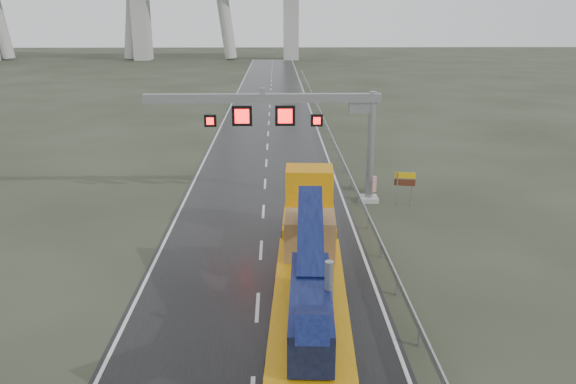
{
  "coord_description": "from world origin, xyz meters",
  "views": [
    {
      "loc": [
        0.83,
        -17.03,
        11.77
      ],
      "look_at": [
        1.41,
        9.98,
        3.2
      ],
      "focal_mm": 35.0,
      "sensor_mm": 36.0,
      "label": 1
    }
  ],
  "objects_px": {
    "exit_sign_pair": "(405,182)",
    "heavy_haul_truck": "(310,254)",
    "striped_barrier": "(371,184)",
    "sign_gantry": "(296,117)"
  },
  "relations": [
    {
      "from": "sign_gantry",
      "to": "heavy_haul_truck",
      "type": "xyz_separation_m",
      "value": [
        0.16,
        -12.56,
        -3.83
      ]
    },
    {
      "from": "striped_barrier",
      "to": "heavy_haul_truck",
      "type": "bearing_deg",
      "value": -132.82
    },
    {
      "from": "heavy_haul_truck",
      "to": "sign_gantry",
      "type": "bearing_deg",
      "value": 93.77
    },
    {
      "from": "exit_sign_pair",
      "to": "heavy_haul_truck",
      "type": "bearing_deg",
      "value": -110.35
    },
    {
      "from": "sign_gantry",
      "to": "striped_barrier",
      "type": "distance_m",
      "value": 7.59
    },
    {
      "from": "heavy_haul_truck",
      "to": "striped_barrier",
      "type": "height_order",
      "value": "heavy_haul_truck"
    },
    {
      "from": "striped_barrier",
      "to": "exit_sign_pair",
      "type": "bearing_deg",
      "value": -85.22
    },
    {
      "from": "exit_sign_pair",
      "to": "striped_barrier",
      "type": "xyz_separation_m",
      "value": [
        -1.61,
        3.0,
        -1.04
      ]
    },
    {
      "from": "sign_gantry",
      "to": "striped_barrier",
      "type": "bearing_deg",
      "value": 20.8
    },
    {
      "from": "heavy_haul_truck",
      "to": "striped_barrier",
      "type": "distance_m",
      "value": 15.5
    }
  ]
}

